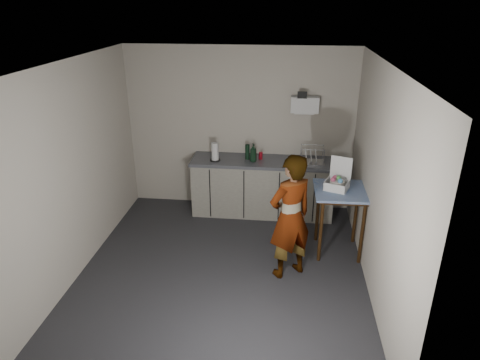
# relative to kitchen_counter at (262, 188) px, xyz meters

# --- Properties ---
(ground) EXTENTS (4.00, 4.00, 0.00)m
(ground) POSITION_rel_kitchen_counter_xyz_m (-0.40, -1.70, -0.43)
(ground) COLOR #27282C
(ground) RESTS_ON ground
(wall_back) EXTENTS (3.60, 0.02, 2.60)m
(wall_back) POSITION_rel_kitchen_counter_xyz_m (-0.40, 0.29, 0.87)
(wall_back) COLOR beige
(wall_back) RESTS_ON ground
(wall_right) EXTENTS (0.02, 4.00, 2.60)m
(wall_right) POSITION_rel_kitchen_counter_xyz_m (1.39, -1.70, 0.87)
(wall_right) COLOR beige
(wall_right) RESTS_ON ground
(wall_left) EXTENTS (0.02, 4.00, 2.60)m
(wall_left) POSITION_rel_kitchen_counter_xyz_m (-2.19, -1.70, 0.87)
(wall_left) COLOR beige
(wall_left) RESTS_ON ground
(ceiling) EXTENTS (3.60, 4.00, 0.01)m
(ceiling) POSITION_rel_kitchen_counter_xyz_m (-0.40, -1.70, 2.17)
(ceiling) COLOR silver
(ceiling) RESTS_ON wall_back
(kitchen_counter) EXTENTS (2.24, 0.62, 0.91)m
(kitchen_counter) POSITION_rel_kitchen_counter_xyz_m (0.00, 0.00, 0.00)
(kitchen_counter) COLOR black
(kitchen_counter) RESTS_ON ground
(wall_shelf) EXTENTS (0.42, 0.18, 0.37)m
(wall_shelf) POSITION_rel_kitchen_counter_xyz_m (0.60, 0.22, 1.32)
(wall_shelf) COLOR white
(wall_shelf) RESTS_ON ground
(side_table) EXTENTS (0.73, 0.73, 0.93)m
(side_table) POSITION_rel_kitchen_counter_xyz_m (1.10, -1.04, 0.38)
(side_table) COLOR #3A240D
(side_table) RESTS_ON ground
(standing_man) EXTENTS (0.70, 0.65, 1.61)m
(standing_man) POSITION_rel_kitchen_counter_xyz_m (0.43, -1.64, 0.38)
(standing_man) COLOR #B2A593
(standing_man) RESTS_ON ground
(soap_bottle) EXTENTS (0.14, 0.14, 0.28)m
(soap_bottle) POSITION_rel_kitchen_counter_xyz_m (-0.15, -0.07, 0.62)
(soap_bottle) COLOR black
(soap_bottle) RESTS_ON kitchen_counter
(soda_can) EXTENTS (0.06, 0.06, 0.11)m
(soda_can) POSITION_rel_kitchen_counter_xyz_m (-0.04, 0.04, 0.54)
(soda_can) COLOR red
(soda_can) RESTS_ON kitchen_counter
(dark_bottle) EXTENTS (0.07, 0.07, 0.24)m
(dark_bottle) POSITION_rel_kitchen_counter_xyz_m (-0.25, 0.02, 0.60)
(dark_bottle) COLOR black
(dark_bottle) RESTS_ON kitchen_counter
(paper_towel) EXTENTS (0.16, 0.16, 0.29)m
(paper_towel) POSITION_rel_kitchen_counter_xyz_m (-0.74, -0.10, 0.62)
(paper_towel) COLOR black
(paper_towel) RESTS_ON kitchen_counter
(dish_rack) EXTENTS (0.37, 0.28, 0.26)m
(dish_rack) POSITION_rel_kitchen_counter_xyz_m (0.74, -0.04, 0.54)
(dish_rack) COLOR silver
(dish_rack) RESTS_ON kitchen_counter
(bakery_box) EXTENTS (0.37, 0.38, 0.40)m
(bakery_box) POSITION_rel_kitchen_counter_xyz_m (1.03, -1.00, 0.59)
(bakery_box) COLOR white
(bakery_box) RESTS_ON side_table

